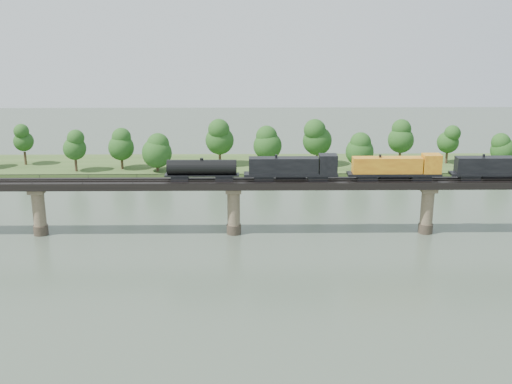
{
  "coord_description": "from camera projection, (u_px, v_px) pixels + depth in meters",
  "views": [
    {
      "loc": [
        3.0,
        -95.72,
        45.83
      ],
      "look_at": [
        4.6,
        30.0,
        9.0
      ],
      "focal_mm": 45.0,
      "sensor_mm": 36.0,
      "label": 1
    }
  ],
  "objects": [
    {
      "name": "far_treeline",
      "position": [
        208.0,
        142.0,
        179.39
      ],
      "size": [
        289.06,
        17.54,
        13.6
      ],
      "color": "#382619",
      "rests_on": "far_bank"
    },
    {
      "name": "bridge",
      "position": [
        234.0,
        209.0,
        131.95
      ],
      "size": [
        236.0,
        30.0,
        11.5
      ],
      "color": "#473A2D",
      "rests_on": "ground"
    },
    {
      "name": "freight_train",
      "position": [
        361.0,
        168.0,
        129.86
      ],
      "size": [
        77.04,
        3.0,
        5.3
      ],
      "color": "black",
      "rests_on": "bridge"
    },
    {
      "name": "bridge_superstructure",
      "position": [
        233.0,
        179.0,
        130.17
      ],
      "size": [
        220.0,
        4.9,
        0.75
      ],
      "color": "black",
      "rests_on": "bridge"
    },
    {
      "name": "ground",
      "position": [
        230.0,
        296.0,
        104.7
      ],
      "size": [
        400.0,
        400.0,
        0.0
      ],
      "primitive_type": "plane",
      "color": "#384536",
      "rests_on": "ground"
    },
    {
      "name": "far_bank",
      "position": [
        238.0,
        166.0,
        186.04
      ],
      "size": [
        300.0,
        24.0,
        1.6
      ],
      "primitive_type": "cube",
      "color": "#334C1E",
      "rests_on": "ground"
    }
  ]
}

